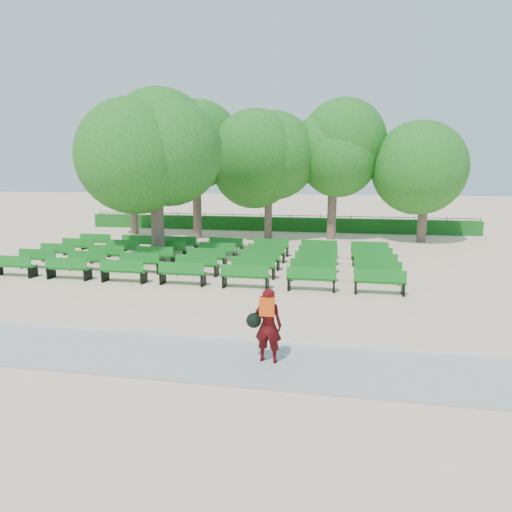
{
  "coord_description": "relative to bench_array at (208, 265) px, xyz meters",
  "views": [
    {
      "loc": [
        4.34,
        -16.25,
        4.04
      ],
      "look_at": [
        1.5,
        -1.0,
        1.1
      ],
      "focal_mm": 32.0,
      "sensor_mm": 36.0,
      "label": 1
    }
  ],
  "objects": [
    {
      "name": "bench_array",
      "position": [
        0.0,
        0.0,
        0.0
      ],
      "size": [
        1.68,
        0.55,
        1.05
      ],
      "rotation": [
        0.0,
        0.0,
        -0.02
      ],
      "color": "#13711B",
      "rests_on": "ground"
    },
    {
      "name": "ground",
      "position": [
        1.09,
        -1.87,
        -0.09
      ],
      "size": [
        120.0,
        120.0,
        0.0
      ],
      "primitive_type": "plane",
      "color": "beige"
    },
    {
      "name": "fence",
      "position": [
        1.09,
        12.53,
        -0.09
      ],
      "size": [
        26.0,
        0.1,
        1.02
      ],
      "primitive_type": null,
      "color": "black",
      "rests_on": "ground"
    },
    {
      "name": "paving",
      "position": [
        1.09,
        -9.27,
        -0.06
      ],
      "size": [
        30.0,
        2.2,
        0.06
      ],
      "primitive_type": "cube",
      "color": "#A4A49F",
      "rests_on": "ground"
    },
    {
      "name": "hedge",
      "position": [
        1.09,
        12.13,
        0.36
      ],
      "size": [
        26.0,
        0.7,
        0.9
      ],
      "primitive_type": "cube",
      "color": "#185D1B",
      "rests_on": "ground"
    },
    {
      "name": "person",
      "position": [
        4.0,
        -9.18,
        0.8
      ],
      "size": [
        0.76,
        0.47,
        1.59
      ],
      "rotation": [
        0.0,
        0.0,
        3.04
      ],
      "color": "#45090A",
      "rests_on": "ground"
    },
    {
      "name": "tree_line",
      "position": [
        1.09,
        8.13,
        -0.09
      ],
      "size": [
        21.8,
        6.8,
        7.04
      ],
      "primitive_type": null,
      "color": "#25741F",
      "rests_on": "ground"
    },
    {
      "name": "curb",
      "position": [
        1.09,
        -8.12,
        -0.04
      ],
      "size": [
        30.0,
        0.12,
        0.1
      ],
      "primitive_type": "cube",
      "color": "silver",
      "rests_on": "ground"
    },
    {
      "name": "tree_among",
      "position": [
        -2.51,
        0.76,
        4.57
      ],
      "size": [
        4.72,
        4.72,
        6.82
      ],
      "color": "brown",
      "rests_on": "ground"
    }
  ]
}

